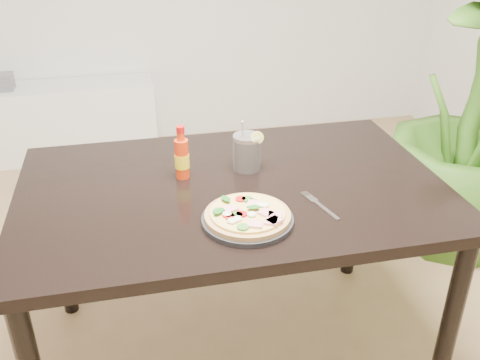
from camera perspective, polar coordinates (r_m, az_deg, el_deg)
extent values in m
plane|color=#9E7A51|center=(2.20, -1.52, -18.34)|extent=(4.50, 4.50, 0.00)
cube|color=black|center=(1.78, -0.83, -1.08)|extent=(1.40, 0.90, 0.04)
cylinder|color=black|center=(1.93, 21.45, -14.37)|extent=(0.06, 0.06, 0.71)
cylinder|color=black|center=(2.30, -18.72, -6.26)|extent=(0.06, 0.06, 0.71)
cylinder|color=black|center=(2.47, 12.06, -2.84)|extent=(0.06, 0.06, 0.71)
cylinder|color=black|center=(1.56, 0.81, -4.29)|extent=(0.27, 0.27, 0.02)
cylinder|color=tan|center=(1.56, 0.81, -3.82)|extent=(0.25, 0.25, 0.01)
cylinder|color=#FEE26E|center=(1.55, 0.81, -3.49)|extent=(0.22, 0.22, 0.01)
cube|color=pink|center=(1.53, 3.78, -3.73)|extent=(0.05, 0.04, 0.01)
cube|color=pink|center=(1.54, 2.79, -3.54)|extent=(0.05, 0.05, 0.01)
cube|color=pink|center=(1.50, 3.37, -4.39)|extent=(0.05, 0.05, 0.01)
cube|color=pink|center=(1.58, 1.40, -2.58)|extent=(0.05, 0.05, 0.01)
cube|color=pink|center=(1.49, 1.66, -4.75)|extent=(0.05, 0.05, 0.01)
cube|color=pink|center=(1.50, 3.66, -4.34)|extent=(0.05, 0.05, 0.01)
cube|color=pink|center=(1.56, -1.05, -3.09)|extent=(0.05, 0.05, 0.01)
cylinder|color=red|center=(1.53, -1.29, -3.76)|extent=(0.03, 0.03, 0.01)
cylinder|color=red|center=(1.53, 0.15, -3.67)|extent=(0.03, 0.03, 0.01)
cylinder|color=red|center=(1.61, 0.07, -2.04)|extent=(0.03, 0.03, 0.01)
cylinder|color=red|center=(1.52, -0.95, -4.02)|extent=(0.03, 0.03, 0.01)
cylinder|color=#397C29|center=(1.61, 0.78, -2.06)|extent=(0.03, 0.03, 0.01)
cylinder|color=#397C29|center=(1.59, 1.35, -2.36)|extent=(0.03, 0.03, 0.01)
cylinder|color=#397C29|center=(1.53, -0.33, -3.78)|extent=(0.03, 0.03, 0.01)
cylinder|color=#397C29|center=(1.47, 0.31, -5.05)|extent=(0.03, 0.03, 0.01)
cylinder|color=#397C29|center=(1.55, -2.34, -3.35)|extent=(0.03, 0.03, 0.01)
ellipsoid|color=#EDE8CD|center=(1.53, -1.41, -3.65)|extent=(0.03, 0.03, 0.01)
ellipsoid|color=#EDE8CD|center=(1.53, 1.25, -3.68)|extent=(0.03, 0.03, 0.01)
ellipsoid|color=#EDE8CD|center=(1.51, -0.26, -4.16)|extent=(0.03, 0.03, 0.01)
ellipsoid|color=#EDE8CD|center=(1.58, 2.66, -2.66)|extent=(0.03, 0.03, 0.01)
ellipsoid|color=#EDE8CD|center=(1.58, 2.17, -2.64)|extent=(0.03, 0.03, 0.01)
ellipsoid|color=#EDE8CD|center=(1.50, -0.86, -4.38)|extent=(0.03, 0.03, 0.01)
ellipsoid|color=#176217|center=(1.53, -2.27, -3.30)|extent=(0.04, 0.04, 0.00)
ellipsoid|color=#176217|center=(1.55, 1.48, -2.89)|extent=(0.04, 0.03, 0.00)
ellipsoid|color=#176217|center=(1.60, -1.53, -1.97)|extent=(0.04, 0.05, 0.00)
cylinder|color=red|center=(1.80, -6.21, 2.25)|extent=(0.05, 0.05, 0.14)
cylinder|color=yellow|center=(1.80, -6.20, 2.05)|extent=(0.05, 0.05, 0.05)
cylinder|color=red|center=(1.76, -6.34, 4.68)|extent=(0.03, 0.03, 0.03)
cylinder|color=red|center=(1.75, -6.39, 5.41)|extent=(0.03, 0.03, 0.02)
cylinder|color=black|center=(1.85, 0.73, 2.76)|extent=(0.09, 0.09, 0.11)
cylinder|color=silver|center=(1.85, 0.73, 2.98)|extent=(0.10, 0.10, 0.13)
cylinder|color=#F2E059|center=(1.81, 1.86, 4.54)|extent=(0.04, 0.01, 0.04)
cylinder|color=#B2B2B7|center=(1.84, 0.37, 4.11)|extent=(0.03, 0.06, 0.17)
cube|color=silver|center=(1.64, 9.22, -3.23)|extent=(0.04, 0.12, 0.00)
cube|color=silver|center=(1.70, 7.66, -2.00)|extent=(0.03, 0.04, 0.00)
cube|color=silver|center=(1.72, 6.80, -1.58)|extent=(0.01, 0.03, 0.00)
cube|color=silver|center=(1.72, 6.96, -1.54)|extent=(0.01, 0.03, 0.00)
cube|color=silver|center=(1.72, 7.13, -1.49)|extent=(0.01, 0.03, 0.00)
cube|color=silver|center=(1.72, 7.30, -1.45)|extent=(0.01, 0.03, 0.00)
imported|color=#37661B|center=(2.75, 23.86, 6.25)|extent=(1.08, 1.08, 1.37)
cylinder|color=brown|center=(2.99, 21.77, -4.01)|extent=(0.28, 0.28, 0.22)
cube|color=white|center=(3.85, -19.57, 5.85)|extent=(1.40, 0.34, 0.50)
cube|color=slate|center=(3.79, -23.97, 8.85)|extent=(0.14, 0.12, 0.01)
cube|color=slate|center=(3.79, -24.00, 9.00)|extent=(0.14, 0.12, 0.01)
cube|color=slate|center=(3.79, -24.03, 9.15)|extent=(0.14, 0.12, 0.01)
cube|color=slate|center=(3.78, -24.06, 9.30)|extent=(0.14, 0.12, 0.01)
cube|color=slate|center=(3.78, -24.09, 9.45)|extent=(0.14, 0.12, 0.01)
cube|color=slate|center=(3.78, -24.12, 9.60)|extent=(0.14, 0.12, 0.01)
cube|color=slate|center=(3.78, -24.15, 9.75)|extent=(0.14, 0.12, 0.01)
cube|color=slate|center=(3.77, -24.18, 9.90)|extent=(0.14, 0.12, 0.01)
cube|color=slate|center=(3.77, -24.21, 10.05)|extent=(0.14, 0.12, 0.01)
cube|color=slate|center=(3.77, -24.25, 10.20)|extent=(0.14, 0.12, 0.01)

